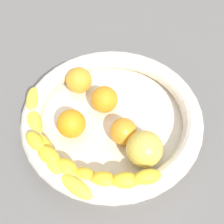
{
  "coord_description": "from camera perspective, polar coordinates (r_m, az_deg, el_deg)",
  "views": [
    {
      "loc": [
        26.46,
        -18.12,
        51.92
      ],
      "look_at": [
        0.0,
        0.0,
        8.38
      ],
      "focal_mm": 44.52,
      "sensor_mm": 36.0,
      "label": 1
    }
  ],
  "objects": [
    {
      "name": "banana_draped_left",
      "position": [
        0.48,
        -5.45,
        -11.91
      ],
      "size": [
        20.76,
        16.09,
        5.77
      ],
      "color": "yellow",
      "rests_on": "fruit_bowl"
    },
    {
      "name": "orange_rear",
      "position": [
        0.52,
        2.39,
        -4.0
      ],
      "size": [
        5.18,
        5.18,
        5.18
      ],
      "primitive_type": "sphere",
      "color": "orange",
      "rests_on": "fruit_bowl"
    },
    {
      "name": "fruit_bowl",
      "position": [
        0.56,
        0.0,
        -1.3
      ],
      "size": [
        35.71,
        35.71,
        6.25
      ],
      "color": "beige",
      "rests_on": "kitchen_counter"
    },
    {
      "name": "orange_mid_right",
      "position": [
        0.56,
        -1.57,
        2.59
      ],
      "size": [
        5.48,
        5.48,
        5.48
      ],
      "primitive_type": "sphere",
      "color": "orange",
      "rests_on": "fruit_bowl"
    },
    {
      "name": "kitchen_counter",
      "position": [
        0.6,
        0.0,
        -3.91
      ],
      "size": [
        120.0,
        120.0,
        3.0
      ],
      "primitive_type": "cube",
      "color": "slate",
      "rests_on": "ground"
    },
    {
      "name": "banana_draped_right",
      "position": [
        0.52,
        -13.52,
        -6.46
      ],
      "size": [
        27.44,
        8.09,
        4.61
      ],
      "color": "yellow",
      "rests_on": "fruit_bowl"
    },
    {
      "name": "apple_yellow",
      "position": [
        0.5,
        6.95,
        -7.34
      ],
      "size": [
        6.61,
        6.61,
        6.61
      ],
      "primitive_type": "sphere",
      "color": "#E1C14B",
      "rests_on": "fruit_bowl"
    },
    {
      "name": "orange_mid_left",
      "position": [
        0.6,
        -6.82,
        6.49
      ],
      "size": [
        5.6,
        5.6,
        5.6
      ],
      "primitive_type": "sphere",
      "color": "gold",
      "rests_on": "fruit_bowl"
    },
    {
      "name": "orange_front",
      "position": [
        0.53,
        -8.34,
        -2.39
      ],
      "size": [
        5.52,
        5.52,
        5.52
      ],
      "primitive_type": "sphere",
      "color": "orange",
      "rests_on": "fruit_bowl"
    }
  ]
}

